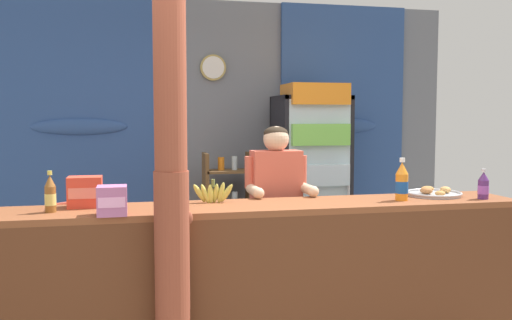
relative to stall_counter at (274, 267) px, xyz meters
name	(u,v)px	position (x,y,z in m)	size (l,w,h in m)	color
back_wall_curtained	(204,132)	(-0.14, 2.32, 0.79)	(5.24, 0.22, 2.73)	slate
stall_counter	(274,267)	(0.00, 0.00, 0.00)	(3.40, 0.52, 1.00)	brown
timber_post	(171,180)	(-0.65, -0.23, 0.60)	(0.22, 0.20, 2.52)	brown
drink_fridge	(311,172)	(0.84, 1.79, 0.41)	(0.68, 0.62, 1.87)	black
bottle_shelf_rack	(228,211)	(0.04, 1.97, 0.02)	(0.48, 0.28, 1.21)	brown
plastic_lawn_chair	(79,248)	(-1.30, 1.31, -0.11)	(0.62, 0.62, 0.86)	#E5563D
shopkeeper	(276,201)	(0.17, 0.60, 0.33)	(0.47, 0.42, 1.49)	#28282D
soda_bottle_orange_soda	(402,182)	(0.91, 0.06, 0.51)	(0.09, 0.09, 0.29)	orange
soda_bottle_grape_soda	(483,186)	(1.48, 0.00, 0.48)	(0.07, 0.07, 0.21)	#56286B
soda_bottle_iced_tea	(50,195)	(-1.34, 0.09, 0.49)	(0.07, 0.07, 0.25)	brown
snack_box_crackers	(85,192)	(-1.16, 0.24, 0.49)	(0.21, 0.15, 0.19)	#E5422D
snack_box_wafer	(112,201)	(-0.98, -0.08, 0.47)	(0.17, 0.16, 0.17)	#B76699
pastry_tray	(434,193)	(1.23, 0.21, 0.41)	(0.39, 0.39, 0.06)	#BCBCC1
banana_bunch	(213,193)	(-0.35, 0.24, 0.45)	(0.28, 0.06, 0.16)	#CCC14C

